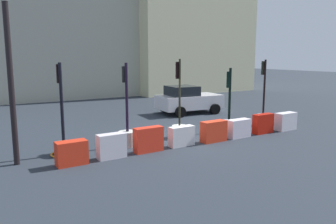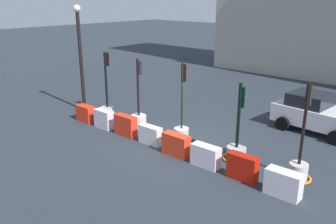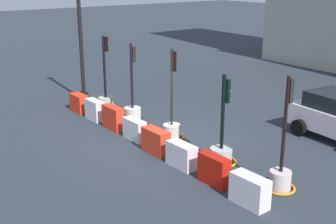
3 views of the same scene
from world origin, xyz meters
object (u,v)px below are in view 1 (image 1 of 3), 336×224
Objects in this scene: construction_barrier_5 at (239,128)px; construction_barrier_6 at (263,124)px; street_lamp_post at (10,67)px; traffic_light_1 at (127,131)px; traffic_light_0 at (63,140)px; construction_barrier_7 at (286,121)px; car_white_van at (188,100)px; traffic_light_4 at (263,115)px; construction_barrier_0 at (72,153)px; traffic_light_3 at (229,121)px; construction_barrier_3 at (182,136)px; traffic_light_2 at (179,126)px; construction_barrier_4 at (214,131)px; construction_barrier_2 at (148,140)px; construction_barrier_1 at (111,146)px.

construction_barrier_6 is at bearing 0.60° from construction_barrier_5.
traffic_light_1 is at bearing 3.07° from street_lamp_post.
traffic_light_0 is at bearing 11.00° from street_lamp_post.
construction_barrier_6 is 0.95× the size of construction_barrier_7.
car_white_van is 11.72m from street_lamp_post.
traffic_light_4 reaches higher than construction_barrier_7.
construction_barrier_0 is at bearing -179.76° from construction_barrier_6.
traffic_light_4 reaches higher than car_white_van.
car_white_van is (1.09, 4.96, 0.39)m from traffic_light_3.
traffic_light_4 reaches higher than construction_barrier_3.
car_white_van is at bearing 77.61° from traffic_light_3.
construction_barrier_3 is (1.80, -1.06, -0.20)m from traffic_light_1.
traffic_light_0 is 3.15× the size of construction_barrier_6.
construction_barrier_5 is 1.05× the size of construction_barrier_6.
traffic_light_2 is 6.97m from street_lamp_post.
traffic_light_1 is 4.80m from construction_barrier_5.
traffic_light_0 is at bearing -150.40° from car_white_van.
traffic_light_2 is 1.53m from construction_barrier_4.
traffic_light_0 is 3.06m from street_lamp_post.
construction_barrier_2 is 7.23m from construction_barrier_7.
traffic_light_2 is 2.47m from construction_barrier_2.
construction_barrier_7 is (2.90, -0.04, 0.02)m from construction_barrier_5.
construction_barrier_1 is 0.95× the size of construction_barrier_3.
construction_barrier_4 is (2.95, -0.07, -0.03)m from construction_barrier_2.
construction_barrier_6 is 1.43m from construction_barrier_7.
construction_barrier_0 is (-0.07, -1.27, -0.13)m from traffic_light_0.
traffic_light_3 reaches higher than construction_barrier_2.
traffic_light_0 is 1.11× the size of traffic_light_3.
construction_barrier_7 is at bearing -4.89° from street_lamp_post.
traffic_light_0 reaches higher than car_white_van.
traffic_light_1 reaches higher than construction_barrier_6.
traffic_light_4 is 3.18× the size of construction_barrier_6.
construction_barrier_6 reaches higher than construction_barrier_4.
construction_barrier_1 is at bearing -44.01° from traffic_light_0.
construction_barrier_0 is 0.92× the size of construction_barrier_5.
traffic_light_2 reaches higher than traffic_light_4.
construction_barrier_0 is 8.60m from construction_barrier_6.
construction_barrier_6 is (7.23, 0.01, 0.02)m from construction_barrier_1.
traffic_light_2 is at bearing 14.78° from construction_barrier_0.
construction_barrier_5 is (-2.82, -1.30, -0.11)m from traffic_light_4.
construction_barrier_1 reaches higher than construction_barrier_3.
traffic_light_0 is 0.82× the size of car_white_van.
car_white_van is (6.26, 5.01, 0.24)m from traffic_light_1.
construction_barrier_0 reaches higher than construction_barrier_5.
traffic_light_1 is 1.16m from construction_barrier_2.
construction_barrier_1 is (-1.11, -1.15, -0.16)m from traffic_light_1.
traffic_light_0 is 7.57m from traffic_light_3.
car_white_van reaches higher than construction_barrier_3.
traffic_light_0 is 10.04m from construction_barrier_7.
construction_barrier_1 is at bearing -178.28° from construction_barrier_2.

